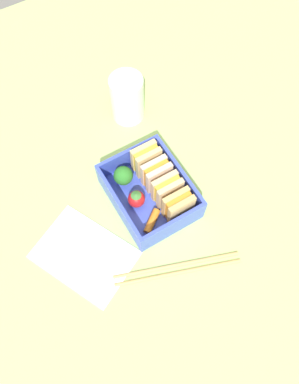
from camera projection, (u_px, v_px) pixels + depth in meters
ground_plane at (150, 201)px, 68.02cm from camera, size 120.00×120.00×2.00cm
bento_tray at (150, 197)px, 66.58cm from camera, size 15.74×12.58×1.20cm
bento_rim at (150, 190)px, 64.01cm from camera, size 15.74×12.58×4.49cm
sandwich_left at (146, 159)px, 65.84cm from camera, size 2.73×4.85×5.88cm
sandwich_center_left at (156, 174)px, 64.56cm from camera, size 2.73×4.85×5.88cm
sandwich_center at (167, 190)px, 63.27cm from camera, size 2.73×4.85×5.88cm
sandwich_center_right at (178, 206)px, 61.98cm from camera, size 2.73×4.85×5.88cm
broccoli_floret at (123, 176)px, 64.95cm from camera, size 3.41×3.41×4.24cm
strawberry_far_left at (137, 201)px, 63.86cm from camera, size 2.99×2.99×3.59cm
carrot_stick_far_left at (152, 221)px, 63.27cm from camera, size 3.66×4.34×1.31cm
chopstick_pair at (177, 268)px, 61.32cm from camera, size 8.95×20.57×0.70cm
drinking_glass at (127, 98)px, 70.75cm from camera, size 6.29×6.29×9.68cm
folded_napkin at (84, 255)px, 62.48cm from camera, size 19.24×17.13×0.40cm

